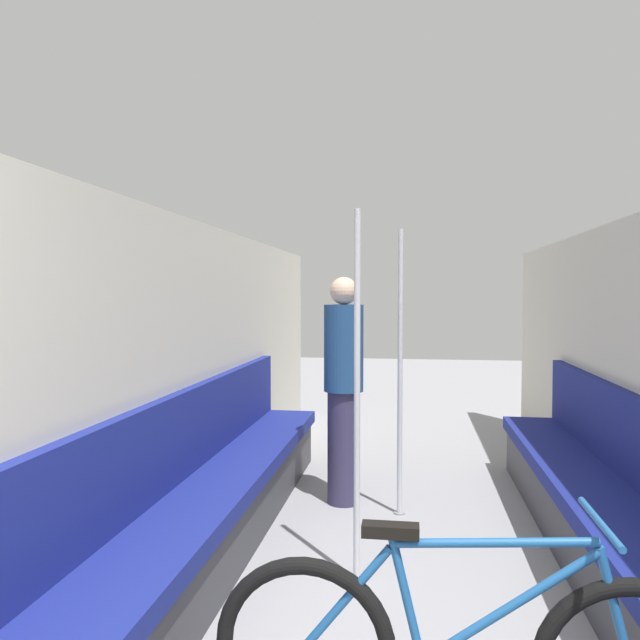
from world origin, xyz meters
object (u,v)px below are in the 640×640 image
Objects in this scene: bench_seat_row_left at (205,511)px; grab_pole_near at (357,402)px; passenger_standing at (344,387)px; grab_pole_far at (400,376)px; bench_seat_row_right at (621,534)px.

grab_pole_near reaches higher than bench_seat_row_left.
bench_seat_row_left is at bearing -11.55° from passenger_standing.
grab_pole_far is 1.19× the size of passenger_standing.
grab_pole_near is (0.90, -0.06, 0.68)m from bench_seat_row_left.
passenger_standing is (-1.62, 1.22, 0.57)m from bench_seat_row_right.
grab_pole_near is 1.19× the size of passenger_standing.
bench_seat_row_right is at bearing -41.12° from grab_pole_far.
bench_seat_row_right is at bearing 2.39° from grab_pole_near.
bench_seat_row_left is 2.29× the size of grab_pole_far.
bench_seat_row_right is 2.29× the size of grab_pole_near.
grab_pole_far reaches higher than bench_seat_row_right.
bench_seat_row_right is 1.72m from grab_pole_far.
grab_pole_near reaches higher than bench_seat_row_right.
passenger_standing is at bearing 99.54° from grab_pole_near.
passenger_standing is (-0.43, 0.18, -0.11)m from grab_pole_far.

